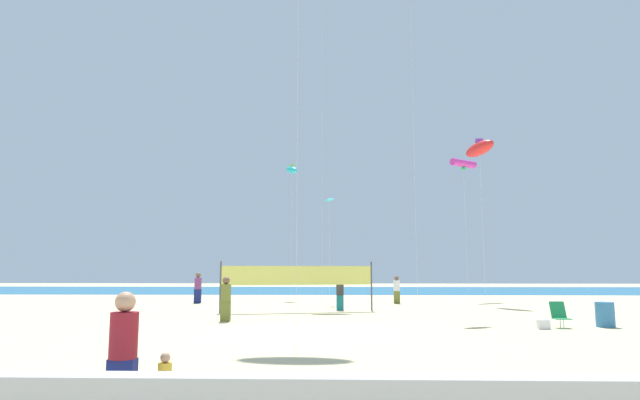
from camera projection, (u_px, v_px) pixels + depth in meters
ground_plane at (297, 334)px, 16.65m from camera, size 120.00×120.00×0.00m
ocean_band at (324, 290)px, 51.70m from camera, size 120.00×20.00×0.01m
mother_figure at (123, 349)px, 7.40m from camera, size 0.39×0.39×1.70m
toddler_figure at (164, 381)px, 7.43m from camera, size 0.19×0.19×0.85m
beachgoer_charcoal_shirt at (340, 293)px, 26.25m from camera, size 0.37×0.37×1.63m
beachgoer_olive_shirt at (226, 297)px, 20.68m from camera, size 0.39×0.39×1.72m
beachgoer_plum_shirt at (198, 287)px, 31.74m from camera, size 0.42×0.42×1.83m
beachgoer_white_shirt at (397, 289)px, 31.43m from camera, size 0.37×0.37×1.64m
folding_beach_chair at (560, 314)px, 18.42m from camera, size 0.52×0.65×0.89m
trash_barrel at (605, 315)px, 18.59m from camera, size 0.63×0.63×0.87m
volleyball_net at (298, 278)px, 25.27m from camera, size 7.19×1.81×2.40m
beach_handbag at (544, 325)px, 17.85m from camera, size 0.40×0.20×0.32m
kite_red_inflatable at (479, 149)px, 31.83m from camera, size 1.80×2.47×9.87m
kite_magenta_tube at (463, 164)px, 36.51m from camera, size 2.06×1.65×9.54m
kite_cyan_inflatable at (292, 170)px, 37.49m from camera, size 1.23×1.52×9.46m
kite_cyan_diamond at (329, 201)px, 31.98m from camera, size 0.55×0.54×6.35m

